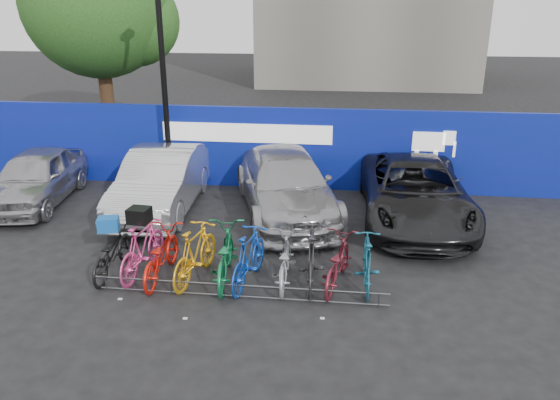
% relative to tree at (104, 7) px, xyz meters
% --- Properties ---
extents(ground, '(100.00, 100.00, 0.00)m').
position_rel_tree_xyz_m(ground, '(6.77, -10.06, -5.07)').
color(ground, black).
rests_on(ground, ground).
extents(hoarding, '(22.00, 0.18, 2.40)m').
position_rel_tree_xyz_m(hoarding, '(6.78, -4.06, -3.86)').
color(hoarding, navy).
rests_on(hoarding, ground).
extents(tree, '(5.40, 5.20, 7.80)m').
position_rel_tree_xyz_m(tree, '(0.00, 0.00, 0.00)').
color(tree, '#382314').
rests_on(tree, ground).
extents(lamppost, '(0.25, 0.50, 6.11)m').
position_rel_tree_xyz_m(lamppost, '(3.57, -4.66, -1.80)').
color(lamppost, black).
rests_on(lamppost, ground).
extents(bike_rack, '(5.60, 0.03, 0.30)m').
position_rel_tree_xyz_m(bike_rack, '(6.77, -10.66, -4.91)').
color(bike_rack, '#595B60').
rests_on(bike_rack, ground).
extents(car_0, '(2.25, 4.48, 1.47)m').
position_rel_tree_xyz_m(car_0, '(0.28, -6.19, -4.34)').
color(car_0, '#A2A1A6').
rests_on(car_0, ground).
extents(car_1, '(1.94, 4.94, 1.60)m').
position_rel_tree_xyz_m(car_1, '(3.87, -6.29, -4.27)').
color(car_1, '#BCBDC1').
rests_on(car_1, ground).
extents(car_2, '(3.65, 5.82, 1.57)m').
position_rel_tree_xyz_m(car_2, '(7.15, -6.11, -4.28)').
color(car_2, '#A1A0A5').
rests_on(car_2, ground).
extents(car_3, '(2.64, 5.55, 1.53)m').
position_rel_tree_xyz_m(car_3, '(10.43, -6.26, -4.30)').
color(car_3, black).
rests_on(car_3, ground).
extents(bike_0, '(0.64, 1.81, 0.95)m').
position_rel_tree_xyz_m(bike_0, '(4.04, -9.98, -4.59)').
color(bike_0, black).
rests_on(bike_0, ground).
extents(bike_1, '(0.75, 1.94, 1.14)m').
position_rel_tree_xyz_m(bike_1, '(4.67, -9.91, -4.50)').
color(bike_1, '#E43F8C').
rests_on(bike_1, ground).
extents(bike_2, '(0.70, 1.94, 1.01)m').
position_rel_tree_xyz_m(bike_2, '(5.09, -10.04, -4.56)').
color(bike_2, red).
rests_on(bike_2, ground).
extents(bike_3, '(0.88, 1.96, 1.14)m').
position_rel_tree_xyz_m(bike_3, '(5.79, -10.01, -4.50)').
color(bike_3, '#ECA110').
rests_on(bike_3, ground).
extents(bike_4, '(0.93, 2.13, 1.09)m').
position_rel_tree_xyz_m(bike_4, '(6.37, -9.97, -4.53)').
color(bike_4, '#11703D').
rests_on(bike_4, ground).
extents(bike_5, '(0.83, 1.92, 1.12)m').
position_rel_tree_xyz_m(bike_5, '(6.87, -10.05, -4.51)').
color(bike_5, '#0F40B2').
rests_on(bike_5, ground).
extents(bike_6, '(0.72, 1.86, 0.96)m').
position_rel_tree_xyz_m(bike_6, '(7.55, -9.92, -4.59)').
color(bike_6, '#989B9E').
rests_on(bike_6, ground).
extents(bike_7, '(0.64, 1.95, 1.16)m').
position_rel_tree_xyz_m(bike_7, '(8.09, -9.91, -4.49)').
color(bike_7, '#2A2A2C').
rests_on(bike_7, ground).
extents(bike_8, '(1.00, 1.96, 0.98)m').
position_rel_tree_xyz_m(bike_8, '(8.58, -9.90, -4.58)').
color(bike_8, maroon).
rests_on(bike_8, ground).
extents(bike_9, '(0.51, 1.75, 1.05)m').
position_rel_tree_xyz_m(bike_9, '(9.16, -9.90, -4.54)').
color(bike_9, '#165870').
rests_on(bike_9, ground).
extents(cargo_crate, '(0.46, 0.39, 0.28)m').
position_rel_tree_xyz_m(cargo_crate, '(4.04, -9.98, -3.98)').
color(cargo_crate, '#1354AB').
rests_on(cargo_crate, bike_0).
extents(cargo_topcase, '(0.45, 0.41, 0.30)m').
position_rel_tree_xyz_m(cargo_topcase, '(4.67, -9.91, -3.78)').
color(cargo_topcase, black).
rests_on(cargo_topcase, bike_1).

